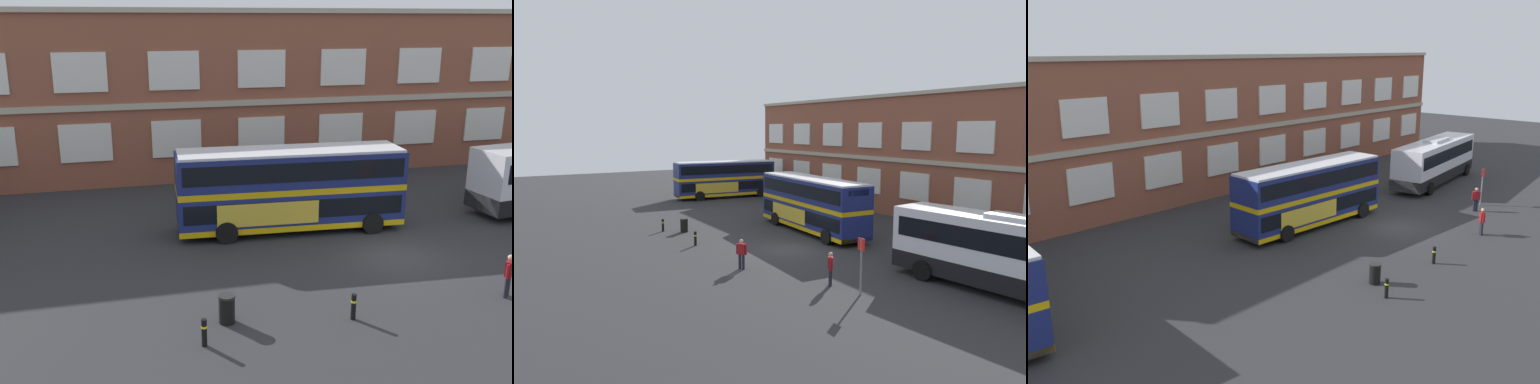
# 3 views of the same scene
# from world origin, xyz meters

# --- Properties ---
(ground_plane) EXTENTS (120.00, 120.00, 0.00)m
(ground_plane) POSITION_xyz_m (0.00, 2.00, 0.00)
(ground_plane) COLOR #2B2B2D
(brick_terminal_building) EXTENTS (54.47, 8.19, 10.70)m
(brick_terminal_building) POSITION_xyz_m (0.32, 17.98, 5.21)
(brick_terminal_building) COLOR brown
(brick_terminal_building) RESTS_ON ground
(double_decker_middle) EXTENTS (11.13, 3.35, 4.07)m
(double_decker_middle) POSITION_xyz_m (-3.49, 4.26, 2.15)
(double_decker_middle) COLOR navy
(double_decker_middle) RESTS_ON ground
(touring_coach) EXTENTS (12.22, 4.03, 3.80)m
(touring_coach) POSITION_xyz_m (12.63, 4.09, 1.91)
(touring_coach) COLOR silver
(touring_coach) RESTS_ON ground
(waiting_passenger) EXTENTS (0.54, 0.50, 1.70)m
(waiting_passenger) POSITION_xyz_m (6.93, -2.20, 0.93)
(waiting_passenger) COLOR black
(waiting_passenger) RESTS_ON ground
(second_passenger) EXTENTS (0.55, 0.49, 1.70)m
(second_passenger) POSITION_xyz_m (2.27, -4.69, 0.93)
(second_passenger) COLOR black
(second_passenger) RESTS_ON ground
(bus_stand_flag) EXTENTS (0.44, 0.10, 2.70)m
(bus_stand_flag) POSITION_xyz_m (8.69, -1.81, 1.64)
(bus_stand_flag) COLOR slate
(bus_stand_flag) RESTS_ON ground
(station_litter_bin) EXTENTS (0.60, 0.60, 1.03)m
(station_litter_bin) POSITION_xyz_m (-8.29, -4.01, 0.52)
(station_litter_bin) COLOR black
(station_litter_bin) RESTS_ON ground
(safety_bollard_west) EXTENTS (0.19, 0.19, 0.95)m
(safety_bollard_west) POSITION_xyz_m (-3.99, -4.87, 0.49)
(safety_bollard_west) COLOR black
(safety_bollard_west) RESTS_ON ground
(safety_bollard_east) EXTENTS (0.19, 0.19, 0.95)m
(safety_bollard_east) POSITION_xyz_m (-9.28, -5.32, 0.49)
(safety_bollard_east) COLOR black
(safety_bollard_east) RESTS_ON ground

